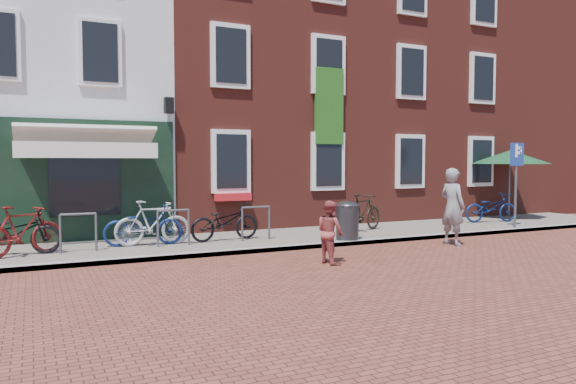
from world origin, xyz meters
name	(u,v)px	position (x,y,z in m)	size (l,w,h in m)	color
ground	(255,253)	(0.00, 0.00, 0.00)	(80.00, 80.00, 0.00)	brown
sidewalk	(270,239)	(1.00, 1.50, 0.05)	(24.00, 3.00, 0.10)	slate
building_stucco	(4,75)	(-5.00, 7.00, 4.50)	(8.00, 8.00, 9.00)	silver
building_brick_mid	(232,74)	(2.00, 7.00, 5.00)	(6.00, 8.00, 10.00)	maroon
building_brick_right	(376,85)	(8.00, 7.00, 5.00)	(6.00, 8.00, 10.00)	maroon
filler_right	(497,105)	(14.50, 7.00, 4.50)	(7.00, 8.00, 9.00)	maroon
litter_bin	(347,218)	(2.53, 0.30, 0.62)	(0.55, 0.55, 1.00)	#2F2F31
parking_sign	(516,170)	(8.13, 0.25, 1.76)	(0.50, 0.08, 2.43)	#4C4C4F
parasol	(510,155)	(10.00, 2.16, 2.23)	(2.55, 2.55, 2.37)	#4C4C4F
woman	(452,207)	(4.71, -0.92, 0.92)	(0.67, 0.44, 1.84)	gray
boy	(330,232)	(0.89, -1.68, 0.62)	(0.60, 0.47, 1.24)	#9A3F3D
bicycle_0	(15,233)	(-4.69, 1.38, 0.56)	(0.61, 1.75, 0.92)	black
bicycle_1	(22,231)	(-4.56, 1.19, 0.61)	(0.48, 1.69, 1.02)	#5A1211
bicycle_2	(143,225)	(-2.10, 1.54, 0.56)	(0.61, 1.75, 0.92)	#0E1E4C
bicycle_3	(153,223)	(-1.90, 1.48, 0.61)	(0.48, 1.69, 1.02)	#A3A3A5
bicycle_4	(225,222)	(-0.20, 1.46, 0.56)	(0.61, 1.75, 0.92)	black
bicycle_5	(363,213)	(3.74, 1.46, 0.61)	(0.48, 1.69, 1.02)	black
bicycle_6	(491,208)	(8.57, 1.57, 0.56)	(0.61, 1.75, 0.92)	#0B1B47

